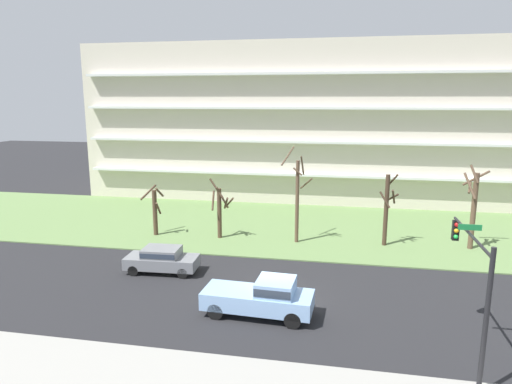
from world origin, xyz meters
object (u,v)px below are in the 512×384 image
object	(u,v)px
sedan_gray_near_left	(162,259)
tree_far_left	(155,210)
tree_center	(297,197)
pickup_blue_center_left	(262,297)
traffic_signal_mast	(473,274)
tree_right	(387,208)
tree_left	(220,209)
tree_far_right	(473,206)

from	to	relation	value
sedan_gray_near_left	tree_far_left	bearing A→B (deg)	-67.13
tree_far_left	tree_center	size ratio (longest dim) A/B	0.56
tree_far_left	tree_center	world-z (taller)	tree_center
pickup_blue_center_left	traffic_signal_mast	distance (m)	9.53
tree_right	tree_far_left	bearing A→B (deg)	-177.77
tree_far_left	tree_right	bearing A→B (deg)	2.23
tree_left	traffic_signal_mast	distance (m)	20.19
tree_right	tree_far_right	size ratio (longest dim) A/B	0.87
tree_far_left	tree_center	xyz separation A→B (m)	(10.99, 0.25, 1.45)
traffic_signal_mast	sedan_gray_near_left	bearing A→B (deg)	155.74
tree_left	pickup_blue_center_left	bearing A→B (deg)	-65.74
tree_left	sedan_gray_near_left	xyz separation A→B (m)	(-1.73, -7.31, -1.45)
tree_right	tree_left	bearing A→B (deg)	-177.60
tree_left	tree_center	bearing A→B (deg)	0.78
sedan_gray_near_left	pickup_blue_center_left	size ratio (longest dim) A/B	0.82
tree_right	sedan_gray_near_left	world-z (taller)	tree_right
tree_left	tree_right	distance (m)	12.22
sedan_gray_near_left	pickup_blue_center_left	bearing A→B (deg)	144.59
tree_right	tree_far_right	xyz separation A→B (m)	(5.84, 0.34, 0.31)
tree_far_left	traffic_signal_mast	size ratio (longest dim) A/B	0.70
tree_far_right	sedan_gray_near_left	world-z (taller)	tree_far_right
tree_left	traffic_signal_mast	bearing A→B (deg)	-45.75
tree_left	tree_far_right	size ratio (longest dim) A/B	0.78
tree_far_left	traffic_signal_mast	world-z (taller)	traffic_signal_mast
tree_center	pickup_blue_center_left	size ratio (longest dim) A/B	1.29
tree_center	pickup_blue_center_left	world-z (taller)	tree_center
tree_right	sedan_gray_near_left	distance (m)	16.10
tree_far_left	sedan_gray_near_left	size ratio (longest dim) A/B	0.88
tree_far_left	sedan_gray_near_left	world-z (taller)	tree_far_left
pickup_blue_center_left	traffic_signal_mast	world-z (taller)	traffic_signal_mast
tree_center	tree_far_right	bearing A→B (deg)	3.62
tree_center	traffic_signal_mast	xyz separation A→B (m)	(8.23, -14.50, 0.38)
tree_left	tree_far_right	distance (m)	18.08
tree_right	traffic_signal_mast	bearing A→B (deg)	-82.95
sedan_gray_near_left	pickup_blue_center_left	xyz separation A→B (m)	(7.06, -4.51, 0.14)
tree_far_right	pickup_blue_center_left	world-z (taller)	tree_far_right
pickup_blue_center_left	tree_far_left	bearing A→B (deg)	135.14
tree_center	sedan_gray_near_left	xyz separation A→B (m)	(-7.55, -7.39, -2.63)
traffic_signal_mast	pickup_blue_center_left	bearing A→B (deg)	163.41
tree_left	traffic_signal_mast	xyz separation A→B (m)	(14.04, -14.42, 1.56)
tree_right	sedan_gray_near_left	size ratio (longest dim) A/B	1.18
tree_center	tree_right	world-z (taller)	tree_center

